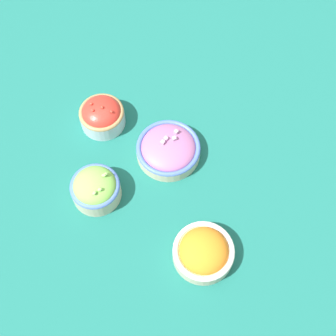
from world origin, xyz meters
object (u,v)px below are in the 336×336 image
bowl_cherry_tomatoes (102,115)px  bowl_carrots (204,252)px  bowl_red_onion (168,149)px  bowl_lettuce (95,188)px

bowl_cherry_tomatoes → bowl_carrots: size_ratio=0.84×
bowl_red_onion → bowl_carrots: (0.18, -0.20, 0.00)m
bowl_red_onion → bowl_carrots: bearing=-48.9°
bowl_cherry_tomatoes → bowl_carrots: bearing=-30.7°
bowl_red_onion → bowl_cherry_tomatoes: 0.19m
bowl_carrots → bowl_lettuce: 0.28m
bowl_red_onion → bowl_lettuce: size_ratio=1.36×
bowl_cherry_tomatoes → bowl_lettuce: (0.08, -0.18, 0.00)m
bowl_red_onion → bowl_lettuce: (-0.11, -0.17, 0.01)m
bowl_cherry_tomatoes → bowl_carrots: bowl_cherry_tomatoes is taller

